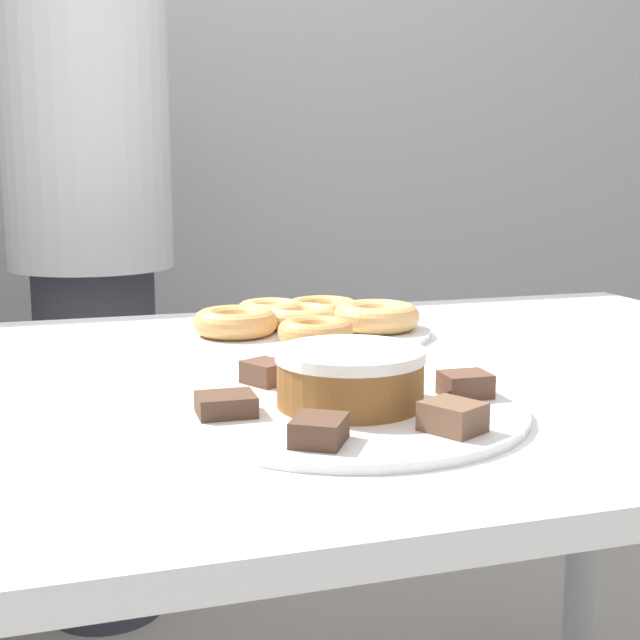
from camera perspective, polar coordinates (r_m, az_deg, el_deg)
wall_back at (r=2.62m, az=-11.77°, el=16.21°), size 8.00×0.05×2.60m
table at (r=1.11m, az=-2.39°, el=-7.93°), size 1.57×0.96×0.76m
person_standing at (r=1.97m, az=-14.42°, el=4.83°), size 0.35×0.35×1.60m
plate_cake at (r=0.92m, az=1.93°, el=-5.76°), size 0.36×0.36×0.01m
plate_donuts at (r=1.33m, az=-1.32°, el=-0.69°), size 0.39×0.39×0.01m
frosted_cake at (r=0.91m, az=1.94°, el=-3.66°), size 0.15×0.15×0.06m
lamington_0 at (r=0.96m, az=9.28°, el=-4.09°), size 0.05×0.04×0.03m
lamington_1 at (r=1.04m, az=3.46°, el=-2.91°), size 0.07×0.07×0.03m
lamington_2 at (r=1.00m, az=-3.50°, el=-3.37°), size 0.06×0.06×0.03m
lamington_3 at (r=0.88m, az=-6.04°, el=-5.40°), size 0.06×0.05×0.02m
lamington_4 at (r=0.79m, az=-0.06°, el=-7.07°), size 0.06×0.07×0.02m
lamington_5 at (r=0.84m, az=8.49°, el=-6.15°), size 0.06×0.07×0.03m
donut_0 at (r=1.33m, az=-1.33°, el=0.20°), size 0.11×0.11×0.03m
donut_1 at (r=1.22m, az=-0.29°, el=-0.73°), size 0.10×0.10×0.03m
donut_2 at (r=1.32m, az=3.63°, el=0.24°), size 0.13×0.13×0.04m
donut_3 at (r=1.41m, az=0.16°, el=0.73°), size 0.12×0.12×0.03m
donut_4 at (r=1.37m, az=-3.21°, el=0.52°), size 0.11×0.11×0.03m
donut_5 at (r=1.28m, az=-5.43°, el=-0.13°), size 0.12×0.12×0.04m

